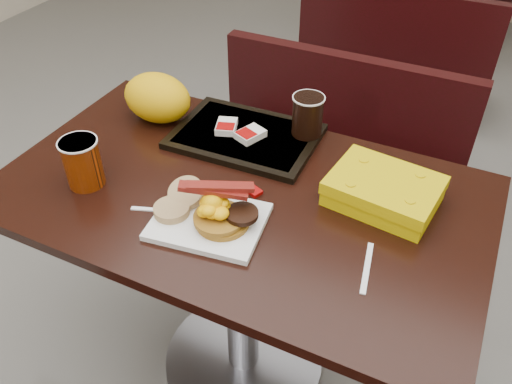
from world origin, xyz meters
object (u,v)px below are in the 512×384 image
at_px(coffee_cup_near, 83,163).
at_px(clamshell, 384,191).
at_px(bench_far_s, 400,45).
at_px(knife, 367,268).
at_px(bench_near_n, 324,165).
at_px(hashbrown_sleeve_right, 250,134).
at_px(paper_bag, 157,98).
at_px(tray, 245,136).
at_px(coffee_cup_far, 308,116).
at_px(pancake_stack, 223,219).
at_px(platter, 209,222).
at_px(hashbrown_sleeve_left, 227,126).
at_px(fork, 149,209).
at_px(table_far, 427,1).
at_px(table_near, 242,290).

relative_size(coffee_cup_near, clamshell, 0.50).
distance_m(bench_far_s, knife, 2.08).
bearing_deg(bench_near_n, hashbrown_sleeve_right, -97.67).
xyz_separation_m(clamshell, paper_bag, (-0.69, 0.08, 0.04)).
height_order(tray, coffee_cup_far, coffee_cup_far).
relative_size(pancake_stack, coffee_cup_near, 0.96).
bearing_deg(clamshell, platter, -136.55).
bearing_deg(coffee_cup_near, hashbrown_sleeve_left, 58.19).
xyz_separation_m(bench_near_n, tray, (-0.09, -0.49, 0.40)).
bearing_deg(fork, pancake_stack, -13.11).
relative_size(knife, hashbrown_sleeve_left, 2.00).
relative_size(fork, clamshell, 0.47).
distance_m(table_far, knife, 2.76).
bearing_deg(table_near, bench_near_n, 90.00).
height_order(platter, coffee_cup_far, coffee_cup_far).
height_order(fork, coffee_cup_far, coffee_cup_far).
bearing_deg(bench_far_s, knife, -79.94).
bearing_deg(clamshell, knife, -75.42).
distance_m(coffee_cup_near, fork, 0.21).
xyz_separation_m(bench_near_n, clamshell, (0.33, -0.59, 0.42)).
bearing_deg(table_far, paper_bag, -98.61).
bearing_deg(fork, table_far, 67.10).
bearing_deg(pancake_stack, fork, -173.57).
height_order(coffee_cup_near, paper_bag, paper_bag).
xyz_separation_m(coffee_cup_far, clamshell, (0.26, -0.17, -0.04)).
height_order(fork, clamshell, clamshell).
relative_size(coffee_cup_near, hashbrown_sleeve_right, 1.67).
bearing_deg(knife, table_far, 177.86).
height_order(table_far, fork, fork).
bearing_deg(hashbrown_sleeve_left, knife, -51.09).
height_order(coffee_cup_near, hashbrown_sleeve_left, coffee_cup_near).
relative_size(coffee_cup_near, hashbrown_sleeve_left, 1.71).
xyz_separation_m(fork, coffee_cup_far, (0.22, 0.44, 0.07)).
relative_size(fork, hashbrown_sleeve_right, 1.56).
bearing_deg(pancake_stack, clamshell, 39.46).
height_order(bench_near_n, tray, tray).
height_order(tray, clamshell, clamshell).
distance_m(bench_far_s, coffee_cup_far, 1.68).
xyz_separation_m(platter, pancake_stack, (0.04, 0.00, 0.02)).
relative_size(bench_far_s, platter, 4.00).
distance_m(bench_near_n, hashbrown_sleeve_right, 0.66).
xyz_separation_m(fork, hashbrown_sleeve_right, (0.09, 0.35, 0.03)).
xyz_separation_m(tray, hashbrown_sleeve_right, (0.02, -0.01, 0.02)).
height_order(bench_near_n, clamshell, clamshell).
xyz_separation_m(hashbrown_sleeve_right, coffee_cup_far, (0.13, 0.09, 0.05)).
xyz_separation_m(table_near, knife, (0.36, -0.11, 0.38)).
height_order(bench_far_s, pancake_stack, pancake_stack).
height_order(table_far, pancake_stack, pancake_stack).
height_order(bench_far_s, platter, platter).
distance_m(table_far, coffee_cup_far, 2.36).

